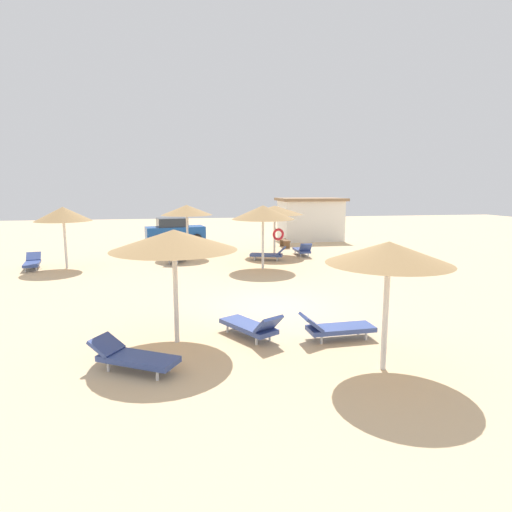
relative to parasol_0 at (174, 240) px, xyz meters
name	(u,v)px	position (x,y,z in m)	size (l,w,h in m)	color
ground_plane	(273,308)	(3.01, 2.52, -2.57)	(80.00, 80.00, 0.00)	#DBBA8C
parasol_0	(174,240)	(0.00, 0.00, 0.00)	(3.06, 3.06, 2.83)	silver
parasol_1	(263,212)	(4.00, 9.09, 0.09)	(2.96, 2.96, 2.99)	silver
parasol_2	(63,214)	(-5.21, 10.72, 0.02)	(2.57, 2.57, 2.93)	silver
parasol_3	(389,253)	(4.32, -2.39, -0.07)	(2.57, 2.57, 2.74)	silver
parasol_4	(275,211)	(5.43, 12.88, -0.03)	(3.20, 3.20, 2.81)	silver
parasol_5	(187,210)	(0.54, 13.09, 0.02)	(2.80, 2.80, 2.88)	silver
lounger_0	(251,326)	(1.88, -0.05, -2.25)	(1.48, 1.94, 0.76)	#33478C
lounger_1	(269,254)	(4.75, 11.22, -2.25)	(1.98, 1.23, 0.74)	#33478C
lounger_2	(32,262)	(-6.78, 10.90, -2.25)	(1.00, 1.99, 0.70)	#33478C
lounger_3	(336,328)	(3.96, -0.55, -2.25)	(1.92, 0.72, 0.71)	#33478C
lounger_4	(302,250)	(6.92, 12.36, -2.24)	(0.67, 1.86, 0.80)	#33478C
lounger_5	(177,256)	(-0.06, 11.34, -2.24)	(1.25, 1.95, 0.81)	#33478C
lounger_6	(133,356)	(-0.91, -1.52, -2.26)	(1.97, 1.51, 0.66)	#33478C
bench_0	(285,242)	(6.78, 15.85, -2.22)	(0.41, 1.50, 0.49)	brown
parked_car	(174,231)	(-0.23, 19.48, -1.74)	(4.23, 2.53, 1.72)	#194C9E
beach_cabana	(310,219)	(9.55, 19.26, -1.02)	(4.66, 3.36, 3.06)	white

